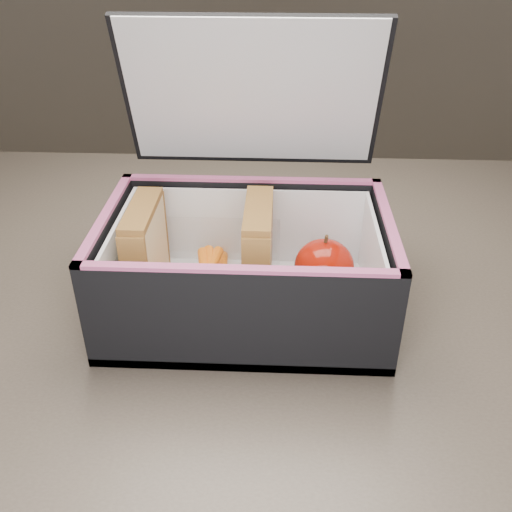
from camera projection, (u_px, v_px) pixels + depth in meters
The scene contains 8 objects.
kitchen_table at pixel (224, 340), 0.73m from camera, with size 1.20×0.80×0.75m.
lunch_bag at pixel (246, 258), 0.61m from camera, with size 0.30×0.26×0.29m.
plastic_tub at pixel (203, 271), 0.62m from camera, with size 0.17×0.12×0.07m, color white, non-canonical shape.
sandwich_left at pixel (146, 252), 0.61m from camera, with size 0.03×0.10×0.11m.
sandwich_right at pixel (258, 253), 0.60m from camera, with size 0.03×0.10×0.11m.
carrot_sticks at pixel (207, 285), 0.62m from camera, with size 0.06×0.15×0.03m.
paper_napkin at pixel (322, 291), 0.64m from camera, with size 0.07×0.07×0.01m, color white.
red_apple at pixel (324, 266), 0.62m from camera, with size 0.08×0.08×0.07m.
Camera 1 is at (0.07, -0.56, 1.14)m, focal length 40.00 mm.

